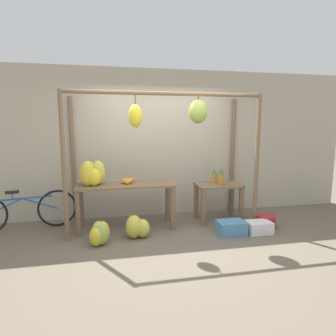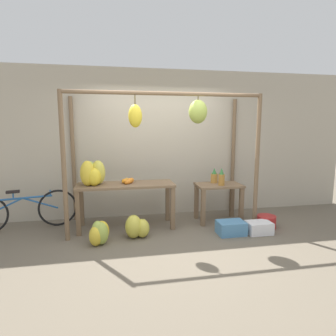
{
  "view_description": "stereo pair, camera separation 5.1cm",
  "coord_description": "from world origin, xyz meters",
  "px_view_note": "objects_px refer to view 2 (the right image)",
  "views": [
    {
      "loc": [
        -0.84,
        -3.9,
        1.74
      ],
      "look_at": [
        0.1,
        0.81,
        1.02
      ],
      "focal_mm": 30.0,
      "sensor_mm": 36.0,
      "label": 1
    },
    {
      "loc": [
        -0.79,
        -3.91,
        1.74
      ],
      "look_at": [
        0.1,
        0.81,
        1.02
      ],
      "focal_mm": 30.0,
      "sensor_mm": 36.0,
      "label": 2
    }
  ],
  "objects_px": {
    "banana_pile_on_table": "(92,174)",
    "pineapple_cluster": "(218,177)",
    "orange_pile": "(128,181)",
    "fruit_crate_white": "(231,228)",
    "parked_bicycle": "(23,210)",
    "blue_bucket": "(266,221)",
    "fruit_crate_purple": "(259,228)",
    "banana_pile_ground_left": "(100,233)",
    "banana_pile_ground_right": "(137,227)"
  },
  "relations": [
    {
      "from": "blue_bucket",
      "to": "banana_pile_on_table",
      "type": "bearing_deg",
      "value": 170.92
    },
    {
      "from": "banana_pile_on_table",
      "to": "banana_pile_ground_left",
      "type": "xyz_separation_m",
      "value": [
        0.13,
        -0.65,
        -0.79
      ]
    },
    {
      "from": "orange_pile",
      "to": "blue_bucket",
      "type": "bearing_deg",
      "value": -11.63
    },
    {
      "from": "banana_pile_ground_left",
      "to": "blue_bucket",
      "type": "bearing_deg",
      "value": 3.66
    },
    {
      "from": "banana_pile_ground_left",
      "to": "pineapple_cluster",
      "type": "bearing_deg",
      "value": 18.39
    },
    {
      "from": "pineapple_cluster",
      "to": "blue_bucket",
      "type": "distance_m",
      "value": 1.13
    },
    {
      "from": "orange_pile",
      "to": "pineapple_cluster",
      "type": "xyz_separation_m",
      "value": [
        1.62,
        0.03,
        0.01
      ]
    },
    {
      "from": "banana_pile_ground_left",
      "to": "blue_bucket",
      "type": "distance_m",
      "value": 2.8
    },
    {
      "from": "fruit_crate_white",
      "to": "orange_pile",
      "type": "bearing_deg",
      "value": 157.72
    },
    {
      "from": "orange_pile",
      "to": "fruit_crate_white",
      "type": "xyz_separation_m",
      "value": [
        1.61,
        -0.66,
        -0.7
      ]
    },
    {
      "from": "banana_pile_on_table",
      "to": "parked_bicycle",
      "type": "bearing_deg",
      "value": 171.66
    },
    {
      "from": "pineapple_cluster",
      "to": "banana_pile_ground_right",
      "type": "xyz_separation_m",
      "value": [
        -1.52,
        -0.55,
        -0.65
      ]
    },
    {
      "from": "banana_pile_on_table",
      "to": "fruit_crate_purple",
      "type": "distance_m",
      "value": 2.88
    },
    {
      "from": "pineapple_cluster",
      "to": "fruit_crate_purple",
      "type": "distance_m",
      "value": 1.13
    },
    {
      "from": "parked_bicycle",
      "to": "fruit_crate_purple",
      "type": "bearing_deg",
      "value": -12.81
    },
    {
      "from": "banana_pile_ground_right",
      "to": "blue_bucket",
      "type": "xyz_separation_m",
      "value": [
        2.24,
        0.04,
        -0.07
      ]
    },
    {
      "from": "orange_pile",
      "to": "banana_pile_on_table",
      "type": "bearing_deg",
      "value": -178.71
    },
    {
      "from": "banana_pile_ground_left",
      "to": "blue_bucket",
      "type": "xyz_separation_m",
      "value": [
        2.8,
        0.18,
        -0.06
      ]
    },
    {
      "from": "pineapple_cluster",
      "to": "banana_pile_ground_left",
      "type": "bearing_deg",
      "value": -161.61
    },
    {
      "from": "fruit_crate_white",
      "to": "parked_bicycle",
      "type": "distance_m",
      "value": 3.46
    },
    {
      "from": "fruit_crate_purple",
      "to": "blue_bucket",
      "type": "bearing_deg",
      "value": 41.08
    },
    {
      "from": "parked_bicycle",
      "to": "blue_bucket",
      "type": "bearing_deg",
      "value": -8.87
    },
    {
      "from": "pineapple_cluster",
      "to": "orange_pile",
      "type": "bearing_deg",
      "value": -178.85
    },
    {
      "from": "banana_pile_on_table",
      "to": "pineapple_cluster",
      "type": "height_order",
      "value": "banana_pile_on_table"
    },
    {
      "from": "banana_pile_on_table",
      "to": "fruit_crate_purple",
      "type": "xyz_separation_m",
      "value": [
        2.66,
        -0.7,
        -0.86
      ]
    },
    {
      "from": "fruit_crate_purple",
      "to": "parked_bicycle",
      "type": "bearing_deg",
      "value": 167.19
    },
    {
      "from": "orange_pile",
      "to": "parked_bicycle",
      "type": "relative_size",
      "value": 0.14
    },
    {
      "from": "pineapple_cluster",
      "to": "blue_bucket",
      "type": "bearing_deg",
      "value": -35.66
    },
    {
      "from": "orange_pile",
      "to": "fruit_crate_white",
      "type": "bearing_deg",
      "value": -22.28
    },
    {
      "from": "blue_bucket",
      "to": "parked_bicycle",
      "type": "xyz_separation_m",
      "value": [
        -4.08,
        0.64,
        0.24
      ]
    },
    {
      "from": "orange_pile",
      "to": "banana_pile_ground_left",
      "type": "height_order",
      "value": "orange_pile"
    },
    {
      "from": "blue_bucket",
      "to": "orange_pile",
      "type": "bearing_deg",
      "value": 168.37
    },
    {
      "from": "orange_pile",
      "to": "fruit_crate_white",
      "type": "height_order",
      "value": "orange_pile"
    },
    {
      "from": "fruit_crate_white",
      "to": "fruit_crate_purple",
      "type": "relative_size",
      "value": 1.11
    },
    {
      "from": "banana_pile_ground_right",
      "to": "fruit_crate_white",
      "type": "height_order",
      "value": "banana_pile_ground_right"
    },
    {
      "from": "banana_pile_ground_left",
      "to": "banana_pile_ground_right",
      "type": "bearing_deg",
      "value": 14.17
    },
    {
      "from": "banana_pile_ground_right",
      "to": "blue_bucket",
      "type": "bearing_deg",
      "value": 0.95
    },
    {
      "from": "blue_bucket",
      "to": "fruit_crate_white",
      "type": "bearing_deg",
      "value": -166.17
    },
    {
      "from": "banana_pile_ground_left",
      "to": "fruit_crate_purple",
      "type": "height_order",
      "value": "banana_pile_ground_left"
    },
    {
      "from": "fruit_crate_purple",
      "to": "banana_pile_on_table",
      "type": "bearing_deg",
      "value": 165.31
    },
    {
      "from": "banana_pile_ground_right",
      "to": "parked_bicycle",
      "type": "relative_size",
      "value": 0.26
    },
    {
      "from": "banana_pile_ground_right",
      "to": "blue_bucket",
      "type": "distance_m",
      "value": 2.24
    },
    {
      "from": "blue_bucket",
      "to": "parked_bicycle",
      "type": "height_order",
      "value": "parked_bicycle"
    },
    {
      "from": "blue_bucket",
      "to": "fruit_crate_purple",
      "type": "relative_size",
      "value": 0.8
    },
    {
      "from": "fruit_crate_white",
      "to": "fruit_crate_purple",
      "type": "bearing_deg",
      "value": -6.34
    },
    {
      "from": "banana_pile_ground_left",
      "to": "banana_pile_ground_right",
      "type": "distance_m",
      "value": 0.58
    },
    {
      "from": "banana_pile_ground_left",
      "to": "fruit_crate_white",
      "type": "distance_m",
      "value": 2.07
    },
    {
      "from": "fruit_crate_white",
      "to": "fruit_crate_purple",
      "type": "xyz_separation_m",
      "value": [
        0.46,
        -0.05,
        -0.01
      ]
    },
    {
      "from": "banana_pile_ground_left",
      "to": "banana_pile_ground_right",
      "type": "xyz_separation_m",
      "value": [
        0.56,
        0.14,
        0.0
      ]
    },
    {
      "from": "orange_pile",
      "to": "fruit_crate_purple",
      "type": "bearing_deg",
      "value": -18.94
    }
  ]
}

